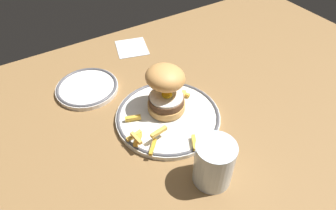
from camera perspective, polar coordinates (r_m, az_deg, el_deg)
The scene contains 7 objects.
ground_plane at distance 74.39cm, azimuth 3.36°, elevation -3.56°, with size 145.01×93.79×4.00cm, color olive.
dinner_plate at distance 72.05cm, azimuth 0.00°, elevation -2.16°, with size 25.46×25.46×1.60cm.
burger at distance 69.57cm, azimuth -0.44°, elevation 3.40°, with size 10.90×11.08×11.93cm.
fries_pile at distance 68.93cm, azimuth -1.80°, elevation -3.04°, with size 20.51×23.42×2.68cm.
water_glass at distance 59.26cm, azimuth 8.79°, elevation -11.38°, with size 7.83×7.83×10.23cm.
side_plate at distance 82.84cm, azimuth -15.36°, elevation 3.27°, with size 16.65×16.65×1.60cm.
napkin at distance 97.55cm, azimuth -7.01°, elevation 10.98°, with size 9.49×10.52×0.40cm, color silver.
Camera 1 is at (-29.93, -40.56, 52.70)cm, focal length 31.55 mm.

